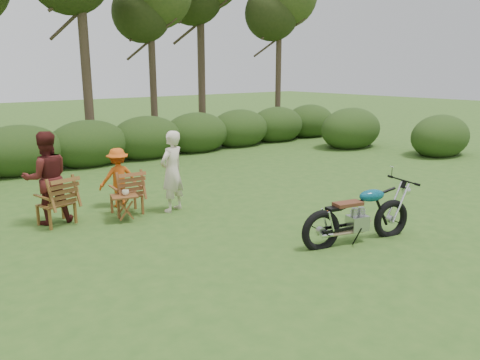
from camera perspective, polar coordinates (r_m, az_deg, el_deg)
ground at (r=7.88m, az=7.79°, el=-8.30°), size 80.00×80.00×0.00m
tree_line at (r=15.84m, az=-18.14°, el=16.07°), size 22.52×11.62×8.14m
motorcycle at (r=8.38m, az=13.97°, el=-7.26°), size 2.21×1.30×1.18m
lawn_chair_right at (r=9.91m, az=-13.54°, el=-3.98°), size 0.70×0.70×0.92m
lawn_chair_left at (r=9.65m, az=-21.33°, el=-5.03°), size 0.77×0.77×0.95m
side_table at (r=9.37m, az=-13.85°, el=-3.35°), size 0.60×0.55×0.52m
cup at (r=9.29m, az=-13.79°, el=-1.49°), size 0.16×0.16×0.10m
adult_a at (r=9.92m, az=-8.13°, el=-3.71°), size 0.71×0.59×1.68m
adult_b at (r=9.80m, az=-22.05°, el=-4.82°), size 0.95×0.78×1.77m
child at (r=10.46m, az=-14.41°, el=-3.11°), size 0.88×0.58×1.27m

